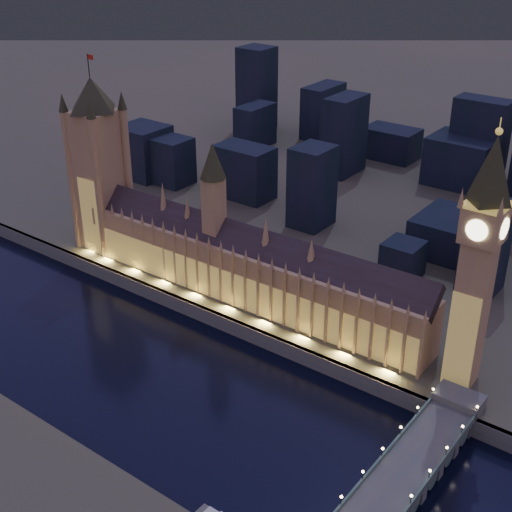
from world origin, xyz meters
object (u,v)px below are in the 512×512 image
Objects in this scene: victoria_tower at (98,156)px; palace_of_westminster at (244,265)px; elizabeth_tower at (481,245)px; westminster_bridge at (403,480)px.

palace_of_westminster is at bearing -0.10° from victoria_tower.
elizabeth_tower reaches higher than westminster_bridge.
elizabeth_tower reaches higher than palace_of_westminster.
elizabeth_tower is 1.00× the size of westminster_bridge.
victoria_tower is (-102.59, 0.17, 35.86)m from palace_of_westminster.
elizabeth_tower is at bearing 95.56° from westminster_bridge.
elizabeth_tower reaches higher than victoria_tower.
westminster_bridge is (6.36, -65.37, -65.37)m from elizabeth_tower.
elizabeth_tower is at bearing 0.00° from victoria_tower.
elizabeth_tower is (115.41, 0.18, 44.99)m from palace_of_westminster.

